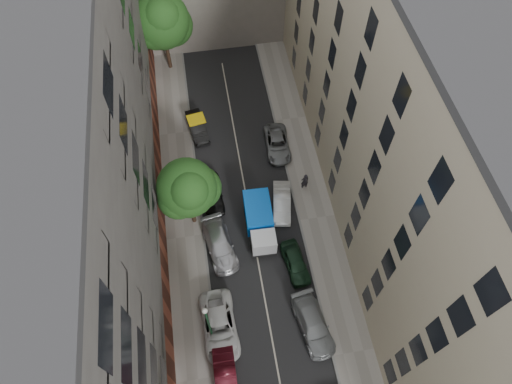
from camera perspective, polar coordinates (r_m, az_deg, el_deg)
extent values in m
plane|color=#4C4C49|center=(37.71, -0.52, -4.51)|extent=(120.00, 120.00, 0.00)
cube|color=black|center=(37.70, -0.52, -4.51)|extent=(8.00, 44.00, 0.02)
cube|color=gray|center=(37.67, -8.85, -5.62)|extent=(3.00, 44.00, 0.15)
cube|color=gray|center=(38.40, 7.62, -3.23)|extent=(3.00, 44.00, 0.15)
cube|color=#524E4C|center=(30.32, -21.68, 1.57)|extent=(8.00, 44.00, 20.00)
cube|color=#B1A589|center=(32.10, 19.26, 6.94)|extent=(8.00, 44.00, 20.00)
cube|color=black|center=(37.15, 0.46, -4.41)|extent=(2.15, 5.17, 0.28)
cube|color=silver|center=(35.60, 0.96, -6.29)|extent=(1.94, 1.57, 1.61)
cube|color=blue|center=(36.69, 0.25, -2.52)|extent=(2.19, 3.47, 1.70)
cylinder|color=black|center=(36.41, -0.47, -7.17)|extent=(0.26, 0.79, 0.79)
cylinder|color=black|center=(36.57, 2.33, -6.75)|extent=(0.26, 0.79, 0.79)
cylinder|color=black|center=(37.91, -1.26, -2.69)|extent=(0.26, 0.79, 0.79)
cylinder|color=black|center=(38.06, 1.41, -2.31)|extent=(0.26, 0.79, 0.79)
imported|color=#4E0F19|center=(33.26, -3.78, -22.30)|extent=(1.49, 4.23, 1.39)
imported|color=silver|center=(34.04, -4.60, -16.36)|extent=(2.65, 5.42, 1.48)
imported|color=#BBBBC0|center=(36.33, -4.56, -6.59)|extent=(2.83, 5.25, 1.45)
imported|color=black|center=(38.70, -5.43, -0.20)|extent=(1.73, 4.17, 1.41)
imported|color=black|center=(43.27, -7.35, 8.09)|extent=(2.08, 4.23, 1.34)
imported|color=gray|center=(34.24, 7.15, -16.14)|extent=(2.73, 5.13, 1.42)
imported|color=black|center=(35.78, 4.96, -8.79)|extent=(2.04, 4.06, 1.33)
imported|color=silver|center=(38.17, 3.24, -1.33)|extent=(2.11, 4.27, 1.35)
imported|color=gray|center=(41.73, 2.67, 6.03)|extent=(2.32, 4.67, 1.27)
cylinder|color=#382619|center=(37.17, -7.91, -2.62)|extent=(0.36, 0.36, 2.42)
cylinder|color=#382619|center=(35.39, -8.30, -0.97)|extent=(0.24, 0.24, 1.73)
sphere|color=#1E531B|center=(33.97, -8.65, 0.51)|extent=(4.53, 4.53, 4.53)
sphere|color=#1E531B|center=(34.84, -7.07, 0.53)|extent=(3.39, 3.39, 3.39)
sphere|color=#1E531B|center=(34.16, -9.64, -0.79)|extent=(3.17, 3.17, 3.17)
sphere|color=#1E531B|center=(32.77, -8.39, 0.25)|extent=(2.94, 2.94, 2.94)
cylinder|color=#382619|center=(49.15, -10.88, 16.32)|extent=(0.36, 0.36, 2.75)
cylinder|color=#382619|center=(47.66, -11.35, 18.43)|extent=(0.24, 0.24, 1.97)
sphere|color=#1E531B|center=(46.49, -11.78, 20.25)|extent=(5.37, 5.37, 5.37)
sphere|color=#1E531B|center=(47.33, -10.45, 19.82)|extent=(4.03, 4.03, 4.03)
sphere|color=#1E531B|center=(46.47, -12.52, 19.20)|extent=(3.76, 3.76, 3.76)
sphere|color=#1E531B|center=(45.23, -11.69, 20.71)|extent=(3.49, 3.49, 3.49)
cylinder|color=#1A5E31|center=(31.73, -5.90, -16.19)|extent=(0.14, 0.14, 5.78)
sphere|color=silver|center=(28.88, -6.43, -14.55)|extent=(0.36, 0.36, 0.36)
imported|color=black|center=(39.01, 6.12, 1.37)|extent=(0.71, 0.51, 1.82)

